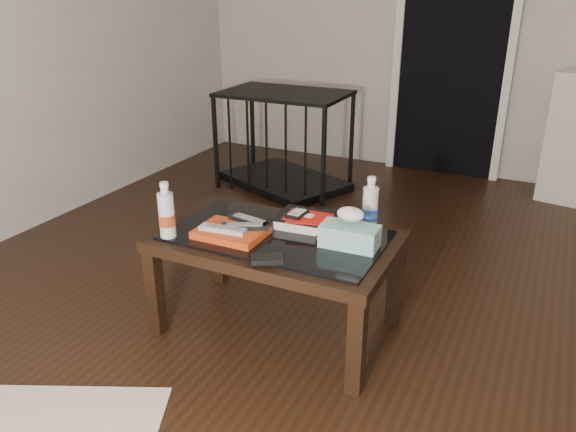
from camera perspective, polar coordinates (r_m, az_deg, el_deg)
name	(u,v)px	position (r m, az deg, el deg)	size (l,w,h in m)	color
ground	(414,344)	(2.54, 12.70, -12.59)	(5.00, 5.00, 0.00)	black
doorway	(454,42)	(4.61, 16.51, 16.55)	(0.90, 0.08, 2.07)	black
coffee_table	(276,248)	(2.39, -1.19, -3.25)	(1.00, 0.60, 0.46)	black
pet_crate	(285,156)	(4.26, -0.35, 6.12)	(1.06, 0.91, 0.71)	black
magazines	(231,232)	(2.36, -5.80, -1.65)	(0.28, 0.21, 0.03)	#BF3A12
remote_silver	(223,229)	(2.33, -6.65, -1.31)	(0.20, 0.05, 0.02)	#ABACB0
remote_black_front	(245,226)	(2.35, -4.43, -1.04)	(0.20, 0.05, 0.02)	black
remote_black_back	(249,220)	(2.40, -3.96, -0.41)	(0.20, 0.05, 0.02)	black
textbook	(307,220)	(2.44, 1.93, -0.45)	(0.25, 0.20, 0.05)	black
dvd_mailers	(308,216)	(2.42, 2.01, -0.02)	(0.19, 0.14, 0.01)	red
ipod	(297,214)	(2.42, 0.94, 0.26)	(0.06, 0.10, 0.02)	black
flip_phone	(327,240)	(2.29, 4.00, -2.47)	(0.09, 0.05, 0.02)	black
wallet	(267,259)	(2.13, -2.15, -4.40)	(0.12, 0.07, 0.02)	black
water_bottle_left	(166,210)	(2.35, -12.27, 0.62)	(0.07, 0.07, 0.24)	silver
water_bottle_right	(370,204)	(2.39, 8.36, 1.23)	(0.07, 0.07, 0.24)	silver
tissue_box	(350,236)	(2.25, 6.28, -2.04)	(0.23, 0.12, 0.09)	teal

